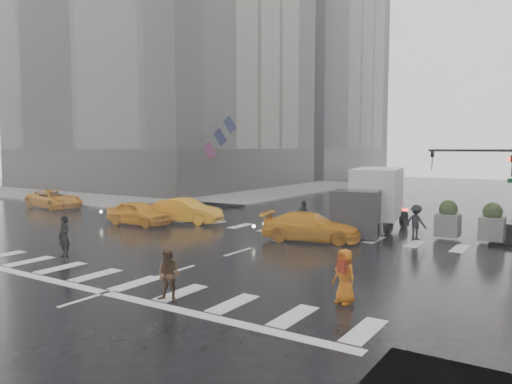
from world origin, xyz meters
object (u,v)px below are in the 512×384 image
Objects in this scene: traffic_signal_pole at (494,176)px; taxi_mid at (185,211)px; pedestrian_brown at (169,275)px; pedestrian_orange at (344,276)px; box_truck at (372,198)px; taxi_front at (138,213)px.

traffic_signal_pole is 16.87m from taxi_mid.
pedestrian_orange is (4.47, 2.58, 0.04)m from pedestrian_brown.
box_truck is (0.76, 15.18, 1.03)m from pedestrian_brown.
taxi_front is at bearing 127.14° from taxi_mid.
traffic_signal_pole is 1.08× the size of taxi_front.
taxi_front is at bearing 176.90° from pedestrian_orange.
traffic_signal_pole is 16.46m from pedestrian_brown.
taxi_front is 2.72m from taxi_mid.
traffic_signal_pole reaches higher than taxi_mid.
pedestrian_brown is at bearing -151.82° from taxi_mid.
box_truck reaches higher than pedestrian_brown.
taxi_mid is 0.71× the size of box_truck.
traffic_signal_pole reaches higher than taxi_front.
taxi_front is 0.65× the size of box_truck.
pedestrian_orange reaches higher than taxi_front.
pedestrian_orange is 16.93m from taxi_mid.
pedestrian_orange is 17.54m from taxi_front.
taxi_mid is (-14.14, 9.31, -0.07)m from pedestrian_orange.
taxi_front is 13.39m from box_truck.
taxi_front is at bearing -164.88° from traffic_signal_pole.
box_truck reaches higher than taxi_mid.
taxi_mid reaches higher than taxi_front.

